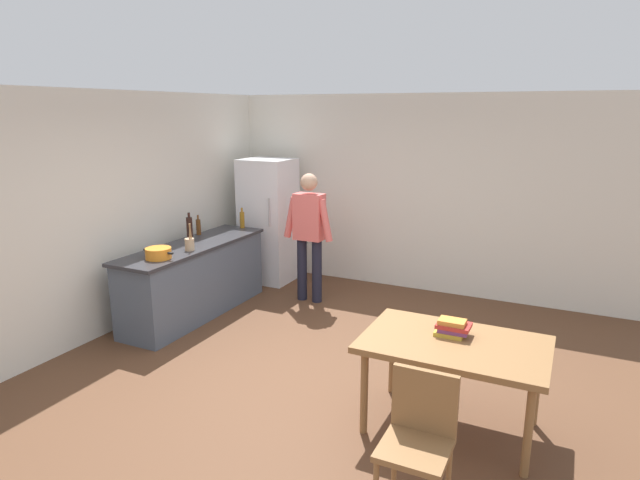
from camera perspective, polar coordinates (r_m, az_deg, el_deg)
name	(u,v)px	position (r m, az deg, el deg)	size (l,w,h in m)	color
ground_plane	(310,375)	(5.31, -1.03, -14.19)	(14.00, 14.00, 0.00)	brown
wall_back	(407,193)	(7.58, 9.27, 4.94)	(6.40, 0.12, 2.70)	silver
wall_left	(115,212)	(6.55, -21.02, 2.82)	(0.12, 5.60, 2.70)	silver
kitchen_counter	(195,279)	(6.78, -13.18, -4.09)	(0.64, 2.20, 0.90)	#4C5666
refrigerator	(269,221)	(7.88, -5.50, 2.06)	(0.70, 0.67, 1.80)	white
person	(309,229)	(6.93, -1.17, 1.18)	(0.70, 0.22, 1.70)	#1E1E2D
dining_table	(454,351)	(4.35, 14.08, -11.37)	(1.40, 0.90, 0.75)	olive
chair	(419,433)	(3.58, 10.49, -19.57)	(0.42, 0.42, 0.91)	olive
cooking_pot	(158,253)	(6.10, -16.85, -1.35)	(0.40, 0.28, 0.12)	orange
utensil_jar	(190,244)	(6.35, -13.72, -0.39)	(0.11, 0.11, 0.32)	tan
bottle_oil_amber	(242,220)	(7.42, -8.30, 2.17)	(0.06, 0.06, 0.28)	#996619
bottle_wine_dark	(190,228)	(6.89, -13.74, 1.27)	(0.08, 0.08, 0.34)	black
bottle_beer_brown	(198,227)	(7.12, -12.83, 1.39)	(0.06, 0.06, 0.26)	#5B3314
book_stack	(452,328)	(4.40, 13.92, -9.05)	(0.27, 0.19, 0.13)	gold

